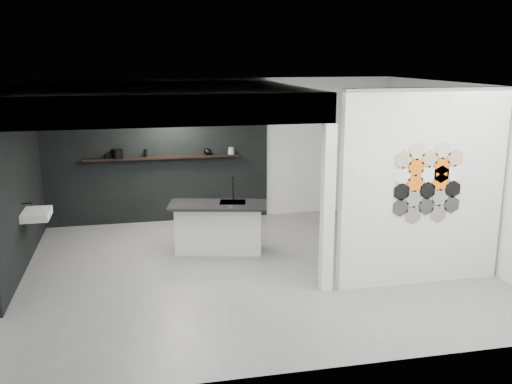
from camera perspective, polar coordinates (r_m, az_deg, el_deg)
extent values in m
cube|color=slate|center=(8.92, -0.22, -7.71)|extent=(7.00, 6.00, 0.01)
cube|color=silver|center=(8.36, 16.34, 0.36)|extent=(2.45, 0.15, 2.80)
cube|color=black|center=(11.30, -9.86, 2.86)|extent=(4.40, 0.04, 2.35)
cube|color=black|center=(9.53, -22.45, 0.05)|extent=(0.04, 4.00, 2.35)
cube|color=silver|center=(9.17, -9.64, 9.11)|extent=(4.40, 4.00, 0.40)
cube|color=silver|center=(7.85, 7.16, -1.72)|extent=(0.16, 0.16, 2.35)
cube|color=silver|center=(7.26, -8.88, 8.03)|extent=(4.40, 0.16, 0.40)
cube|color=silver|center=(9.37, -21.09, -2.09)|extent=(0.40, 0.60, 0.12)
cube|color=black|center=(11.18, -9.35, 3.41)|extent=(3.00, 0.15, 0.04)
cube|color=silver|center=(9.58, -3.74, -3.64)|extent=(1.50, 0.82, 0.81)
cube|color=black|center=(9.39, -3.82, -1.30)|extent=(1.72, 1.05, 0.04)
cube|color=black|center=(9.49, -2.34, -1.05)|extent=(0.49, 0.44, 0.01)
cylinder|color=black|center=(9.62, -2.29, 0.36)|extent=(0.03, 0.03, 0.38)
torus|color=black|center=(9.53, -2.32, 1.39)|extent=(0.05, 0.13, 0.13)
cylinder|color=black|center=(11.16, -13.72, 3.74)|extent=(0.21, 0.21, 0.17)
ellipsoid|color=black|center=(11.24, -4.86, 4.04)|extent=(0.17, 0.17, 0.13)
cylinder|color=gray|center=(11.32, -2.51, 4.03)|extent=(0.16, 0.16, 0.09)
cylinder|color=gray|center=(11.31, -2.51, 4.15)|extent=(0.13, 0.13, 0.14)
cylinder|color=black|center=(11.16, -11.01, 3.83)|extent=(0.07, 0.07, 0.16)
cylinder|color=black|center=(11.17, -14.75, 3.47)|extent=(0.09, 0.09, 0.09)
cylinder|color=#2D2D2D|center=(8.17, 14.26, -1.52)|extent=(0.26, 0.02, 0.26)
cylinder|color=black|center=(8.12, 14.35, 0.01)|extent=(0.26, 0.02, 0.26)
cylinder|color=white|center=(8.07, 14.45, 1.57)|extent=(0.26, 0.02, 0.26)
cylinder|color=tan|center=(8.03, 14.54, 3.14)|extent=(0.26, 0.02, 0.26)
cylinder|color=#66635E|center=(8.29, 15.43, -2.19)|extent=(0.26, 0.02, 0.26)
cylinder|color=silver|center=(8.23, 15.52, -0.68)|extent=(0.26, 0.02, 0.26)
cylinder|color=orange|center=(8.18, 15.62, 0.85)|extent=(0.26, 0.02, 0.26)
cylinder|color=orange|center=(8.14, 15.72, 2.39)|extent=(0.26, 0.02, 0.26)
cylinder|color=beige|center=(8.10, 15.82, 3.96)|extent=(0.26, 0.02, 0.26)
cylinder|color=#2D2D2D|center=(8.35, 16.66, -1.36)|extent=(0.26, 0.02, 0.26)
cylinder|color=black|center=(8.30, 16.77, 0.15)|extent=(0.26, 0.02, 0.26)
cylinder|color=white|center=(8.25, 16.87, 1.67)|extent=(0.26, 0.02, 0.26)
cylinder|color=tan|center=(8.21, 16.98, 3.21)|extent=(0.26, 0.02, 0.26)
cylinder|color=#66635E|center=(8.48, 17.77, -2.01)|extent=(0.26, 0.02, 0.26)
cylinder|color=silver|center=(8.42, 17.88, -0.54)|extent=(0.26, 0.02, 0.26)
cylinder|color=orange|center=(8.37, 17.99, 0.96)|extent=(0.26, 0.02, 0.26)
cylinder|color=orange|center=(8.33, 18.10, 2.47)|extent=(0.26, 0.02, 0.26)
cylinder|color=beige|center=(8.29, 18.21, 4.00)|extent=(0.26, 0.02, 0.26)
cylinder|color=#2D2D2D|center=(8.55, 18.96, -1.20)|extent=(0.26, 0.02, 0.26)
cylinder|color=black|center=(8.49, 19.07, 0.27)|extent=(0.26, 0.02, 0.26)
cylinder|color=white|center=(8.45, 19.19, 1.76)|extent=(0.26, 0.02, 0.26)
cylinder|color=tan|center=(8.41, 19.31, 3.26)|extent=(0.26, 0.02, 0.26)
cylinder|color=orange|center=(8.35, 18.04, 1.71)|extent=(0.26, 0.02, 0.26)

